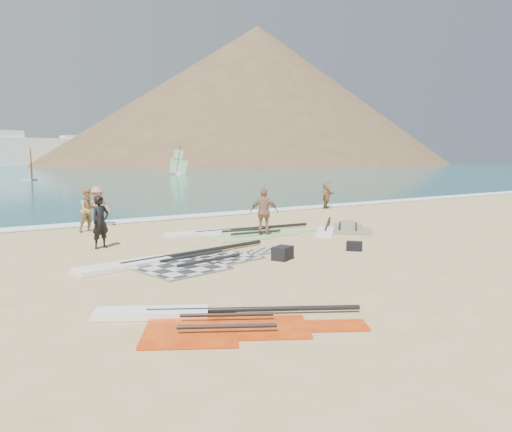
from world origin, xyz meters
TOP-DOWN VIEW (x-y plane):
  - ground at (0.00, 0.00)m, footprint 300.00×300.00m
  - surf_line at (0.00, 12.30)m, footprint 300.00×1.20m
  - headland_main at (85.00, 130.00)m, footprint 143.00×143.00m
  - headland_minor at (120.00, 140.00)m, footprint 70.00×70.00m
  - rig_grey at (-4.20, 3.14)m, footprint 6.33×2.95m
  - rig_green at (-0.26, 6.54)m, footprint 6.05×2.64m
  - rig_orange at (3.68, 5.18)m, footprint 4.59×4.17m
  - rig_red at (-5.87, -1.55)m, footprint 4.36×3.54m
  - gear_bag_near at (-1.49, 1.94)m, footprint 0.72×0.64m
  - gear_bag_far at (1.16, 1.78)m, footprint 0.55×0.57m
  - person_wetsuit at (-5.17, 6.56)m, footprint 0.71×0.59m
  - beachgoer_left at (-4.49, 10.31)m, footprint 0.93×0.79m
  - beachgoer_mid at (-3.80, 11.50)m, footprint 1.23×1.00m
  - beachgoer_back at (0.48, 5.65)m, footprint 1.06×0.99m
  - beachgoer_right at (8.78, 11.50)m, footprint 1.45×1.07m
  - windsurfer_centre at (1.41, 55.35)m, footprint 2.22×2.55m
  - windsurfer_right at (23.55, 61.63)m, footprint 2.66×2.47m

SIDE VIEW (x-z plane):
  - ground at x=0.00m, z-range 0.00..0.00m
  - surf_line at x=0.00m, z-range -0.02..0.02m
  - headland_main at x=85.00m, z-range -22.50..22.50m
  - headland_minor at x=120.00m, z-range -14.00..14.00m
  - rig_red at x=-5.87m, z-range -0.05..0.15m
  - rig_orange at x=3.68m, z-range -0.05..0.15m
  - rig_green at x=-0.26m, z-range -0.05..0.15m
  - rig_grey at x=-4.20m, z-range -0.05..0.15m
  - gear_bag_far at x=1.16m, z-range 0.00..0.28m
  - gear_bag_near at x=-1.49m, z-range 0.00..0.38m
  - beachgoer_right at x=8.78m, z-range 0.00..1.52m
  - beachgoer_mid at x=-3.80m, z-range 0.00..1.66m
  - person_wetsuit at x=-5.17m, z-range 0.00..1.68m
  - beachgoer_left at x=-4.49m, z-range 0.00..1.68m
  - beachgoer_back at x=0.48m, z-range 0.00..1.75m
  - windsurfer_centre at x=1.41m, z-range -0.78..3.13m
  - windsurfer_right at x=23.55m, z-range -0.91..3.48m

